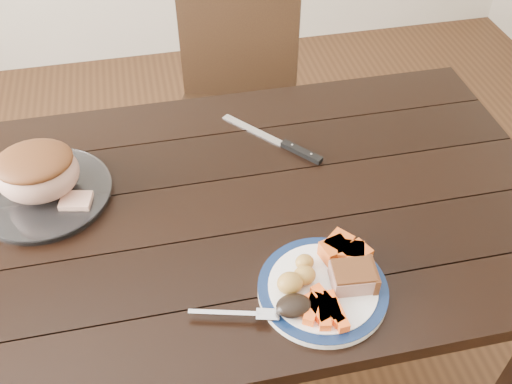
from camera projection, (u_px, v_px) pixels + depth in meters
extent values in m
plane|color=#472B16|center=(231.00, 365.00, 1.87)|extent=(4.00, 4.00, 0.00)
cube|color=black|center=(221.00, 212.00, 1.35)|extent=(1.60, 0.91, 0.04)
cube|color=black|center=(413.00, 180.00, 1.98)|extent=(0.07, 0.07, 0.71)
cube|color=black|center=(231.00, 131.00, 2.02)|extent=(0.54, 0.54, 0.04)
cube|color=black|center=(239.00, 39.00, 1.99)|extent=(0.41, 0.18, 0.46)
cube|color=black|center=(284.00, 153.00, 2.30)|extent=(0.04, 0.04, 0.43)
cube|color=black|center=(274.00, 218.00, 2.04)|extent=(0.04, 0.04, 0.43)
cube|color=black|center=(197.00, 145.00, 2.33)|extent=(0.04, 0.04, 0.43)
cube|color=black|center=(177.00, 208.00, 2.08)|extent=(0.04, 0.04, 0.43)
cylinder|color=white|center=(322.00, 290.00, 1.16)|extent=(0.27, 0.27, 0.02)
torus|color=#0D1D41|center=(323.00, 287.00, 1.16)|extent=(0.27, 0.27, 0.02)
cylinder|color=white|center=(46.00, 195.00, 1.36)|extent=(0.30, 0.30, 0.02)
cube|color=#AC7969|center=(353.00, 277.00, 1.14)|extent=(0.09, 0.08, 0.04)
ellipsoid|color=gold|center=(305.00, 262.00, 1.18)|extent=(0.04, 0.04, 0.03)
ellipsoid|color=gold|center=(290.00, 283.00, 1.13)|extent=(0.05, 0.05, 0.04)
ellipsoid|color=gold|center=(305.00, 275.00, 1.15)|extent=(0.05, 0.04, 0.04)
cube|color=#FE5A15|center=(324.00, 313.00, 1.09)|extent=(0.04, 0.07, 0.02)
cube|color=#FE5A15|center=(330.00, 311.00, 1.10)|extent=(0.04, 0.07, 0.02)
cube|color=#FE5A15|center=(324.00, 300.00, 1.12)|extent=(0.04, 0.07, 0.02)
cube|color=#FE5A15|center=(316.00, 309.00, 1.10)|extent=(0.04, 0.07, 0.02)
cube|color=#FE5A15|center=(312.00, 309.00, 1.10)|extent=(0.05, 0.07, 0.02)
cube|color=#FE5A15|center=(332.00, 307.00, 1.10)|extent=(0.02, 0.07, 0.02)
cube|color=#FE5A15|center=(338.00, 315.00, 1.09)|extent=(0.03, 0.07, 0.02)
cube|color=orange|center=(339.00, 245.00, 1.20)|extent=(0.07, 0.07, 0.04)
cube|color=orange|center=(350.00, 254.00, 1.19)|extent=(0.07, 0.06, 0.04)
cube|color=orange|center=(334.00, 251.00, 1.19)|extent=(0.06, 0.06, 0.04)
cube|color=orange|center=(356.00, 256.00, 1.18)|extent=(0.07, 0.06, 0.04)
ellipsoid|color=black|center=(294.00, 306.00, 1.10)|extent=(0.07, 0.05, 0.03)
cube|color=silver|center=(224.00, 313.00, 1.11)|extent=(0.14, 0.05, 0.00)
cube|color=silver|center=(268.00, 315.00, 1.10)|extent=(0.05, 0.04, 0.00)
ellipsoid|color=tan|center=(38.00, 174.00, 1.31)|extent=(0.19, 0.16, 0.12)
cube|color=tan|center=(76.00, 201.00, 1.32)|extent=(0.08, 0.07, 0.02)
cube|color=silver|center=(253.00, 130.00, 1.55)|extent=(0.14, 0.17, 0.00)
cube|color=black|center=(301.00, 152.00, 1.47)|extent=(0.09, 0.11, 0.01)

